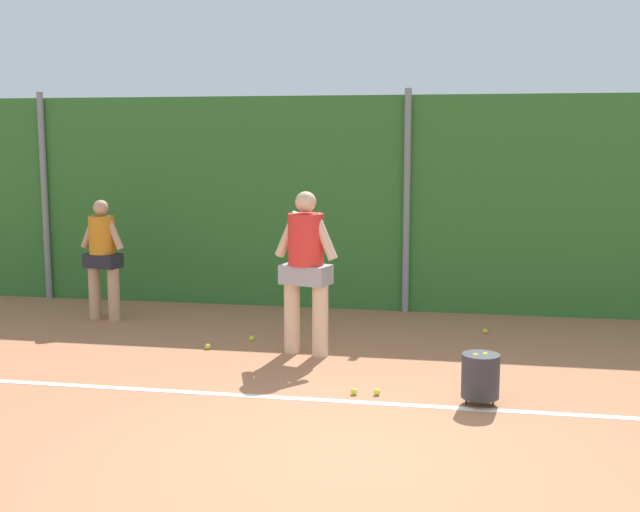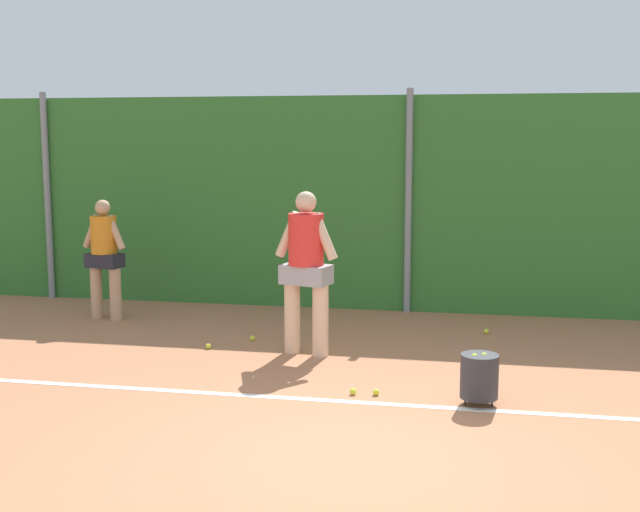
% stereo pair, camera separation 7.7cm
% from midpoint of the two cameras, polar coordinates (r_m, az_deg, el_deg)
% --- Properties ---
extents(ground_plane, '(29.99, 29.99, 0.00)m').
position_cam_midpoint_polar(ground_plane, '(8.27, 3.50, -9.54)').
color(ground_plane, '#B2704C').
extents(hedge_fence_backdrop, '(19.49, 0.25, 3.12)m').
position_cam_midpoint_polar(hedge_fence_backdrop, '(11.95, 5.95, 3.61)').
color(hedge_fence_backdrop, '#33702D').
rests_on(hedge_fence_backdrop, ground_plane).
extents(fence_post_left, '(0.10, 0.10, 3.21)m').
position_cam_midpoint_polar(fence_post_left, '(13.44, -18.82, 3.93)').
color(fence_post_left, gray).
rests_on(fence_post_left, ground_plane).
extents(fence_post_center, '(0.10, 0.10, 3.21)m').
position_cam_midpoint_polar(fence_post_center, '(11.77, 5.88, 3.76)').
color(fence_post_center, gray).
rests_on(fence_post_center, ground_plane).
extents(court_baseline_paint, '(14.24, 0.10, 0.01)m').
position_cam_midpoint_polar(court_baseline_paint, '(7.97, 3.23, -10.19)').
color(court_baseline_paint, white).
rests_on(court_baseline_paint, ground_plane).
extents(player_midcourt, '(0.78, 0.47, 1.92)m').
position_cam_midpoint_polar(player_midcourt, '(9.45, -1.23, -0.54)').
color(player_midcourt, beige).
rests_on(player_midcourt, ground_plane).
extents(player_backcourt_far, '(0.69, 0.38, 1.67)m').
position_cam_midpoint_polar(player_backcourt_far, '(11.71, -15.12, 0.22)').
color(player_backcourt_far, tan).
rests_on(player_backcourt_far, ground_plane).
extents(ball_hopper, '(0.36, 0.36, 0.51)m').
position_cam_midpoint_polar(ball_hopper, '(7.96, 10.86, -8.20)').
color(ball_hopper, '#2D2D33').
rests_on(ball_hopper, ground_plane).
extents(tennis_ball_0, '(0.07, 0.07, 0.07)m').
position_cam_midpoint_polar(tennis_ball_0, '(9.98, -8.06, -6.27)').
color(tennis_ball_0, '#CCDB33').
rests_on(tennis_ball_0, ground_plane).
extents(tennis_ball_1, '(0.07, 0.07, 0.07)m').
position_cam_midpoint_polar(tennis_ball_1, '(8.20, 3.73, -9.45)').
color(tennis_ball_1, '#CCDB33').
rests_on(tennis_ball_1, ground_plane).
extents(tennis_ball_2, '(0.07, 0.07, 0.07)m').
position_cam_midpoint_polar(tennis_ball_2, '(10.31, -5.00, -5.75)').
color(tennis_ball_2, '#CCDB33').
rests_on(tennis_ball_2, ground_plane).
extents(tennis_ball_4, '(0.07, 0.07, 0.07)m').
position_cam_midpoint_polar(tennis_ball_4, '(10.85, 11.25, -5.15)').
color(tennis_ball_4, '#CCDB33').
rests_on(tennis_ball_4, ground_plane).
extents(tennis_ball_5, '(0.07, 0.07, 0.07)m').
position_cam_midpoint_polar(tennis_ball_5, '(8.20, 2.12, -9.43)').
color(tennis_ball_5, '#CCDB33').
rests_on(tennis_ball_5, ground_plane).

